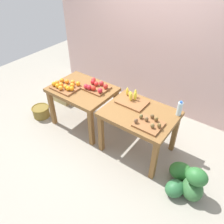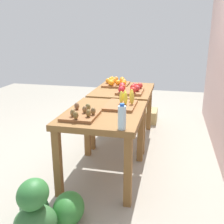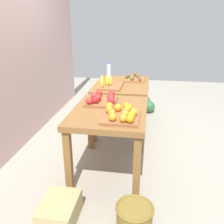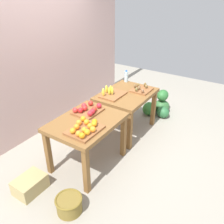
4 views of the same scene
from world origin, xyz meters
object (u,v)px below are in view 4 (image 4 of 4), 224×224
object	(u,v)px
apple_bin	(88,110)
cardboard_produce_box	(30,185)
watermelon_pile	(158,106)
wicker_basket	(69,204)
water_bottle	(126,76)
orange_bin	(85,128)
display_table_right	(126,99)
kiwi_bin	(141,89)
banana_crate	(112,94)
display_table_left	(87,127)

from	to	relation	value
apple_bin	cardboard_produce_box	distance (m)	1.28
watermelon_pile	wicker_basket	xyz separation A→B (m)	(-2.86, -0.09, -0.07)
water_bottle	wicker_basket	world-z (taller)	water_bottle
orange_bin	watermelon_pile	distance (m)	2.35
display_table_right	water_bottle	bearing A→B (deg)	30.97
kiwi_bin	display_table_right	bearing A→B (deg)	144.64
apple_bin	banana_crate	xyz separation A→B (m)	(0.69, 0.03, -0.01)
apple_bin	cardboard_produce_box	size ratio (longest dim) A/B	1.04
banana_crate	watermelon_pile	size ratio (longest dim) A/B	0.71
kiwi_bin	wicker_basket	distance (m)	2.28
display_table_left	banana_crate	world-z (taller)	banana_crate
orange_bin	cardboard_produce_box	distance (m)	1.05
display_table_left	banana_crate	distance (m)	0.92
display_table_right	water_bottle	size ratio (longest dim) A/B	4.55
banana_crate	cardboard_produce_box	distance (m)	1.89
water_bottle	kiwi_bin	bearing A→B (deg)	-117.52
display_table_left	kiwi_bin	xyz separation A→B (m)	(1.35, -0.17, 0.14)
apple_bin	wicker_basket	xyz separation A→B (m)	(-1.02, -0.47, -0.69)
display_table_left	wicker_basket	world-z (taller)	display_table_left
display_table_right	water_bottle	xyz separation A→B (m)	(0.47, 0.28, 0.22)
orange_bin	wicker_basket	bearing A→B (deg)	-162.10
display_table_right	apple_bin	distance (m)	0.94
orange_bin	wicker_basket	size ratio (longest dim) A/B	1.34
apple_bin	kiwi_bin	xyz separation A→B (m)	(1.16, -0.29, -0.01)
display_table_right	watermelon_pile	world-z (taller)	display_table_right
display_table_left	cardboard_produce_box	world-z (taller)	display_table_left
cardboard_produce_box	watermelon_pile	bearing A→B (deg)	-10.88
banana_crate	water_bottle	world-z (taller)	water_bottle
kiwi_bin	watermelon_pile	distance (m)	0.92
display_table_right	apple_bin	world-z (taller)	apple_bin
orange_bin	water_bottle	world-z (taller)	water_bottle
banana_crate	water_bottle	size ratio (longest dim) A/B	1.93
wicker_basket	water_bottle	bearing A→B (deg)	14.67
cardboard_produce_box	kiwi_bin	bearing A→B (deg)	-11.87
apple_bin	wicker_basket	distance (m)	1.32
kiwi_bin	cardboard_produce_box	bearing A→B (deg)	168.13
orange_bin	kiwi_bin	world-z (taller)	orange_bin
apple_bin	display_table_left	bearing A→B (deg)	-147.94
orange_bin	cardboard_produce_box	bearing A→B (deg)	144.43
kiwi_bin	water_bottle	bearing A→B (deg)	62.48
display_table_right	display_table_left	bearing A→B (deg)	180.00
apple_bin	wicker_basket	world-z (taller)	apple_bin
display_table_right	watermelon_pile	size ratio (longest dim) A/B	1.67
banana_crate	water_bottle	distance (m)	0.71
banana_crate	cardboard_produce_box	xyz separation A→B (m)	(-1.75, 0.15, -0.69)
display_table_right	apple_bin	bearing A→B (deg)	172.37
watermelon_pile	wicker_basket	size ratio (longest dim) A/B	1.89
cardboard_produce_box	wicker_basket	bearing A→B (deg)	-86.29
orange_bin	apple_bin	size ratio (longest dim) A/B	1.06
water_bottle	watermelon_pile	size ratio (longest dim) A/B	0.37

